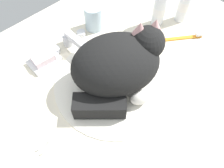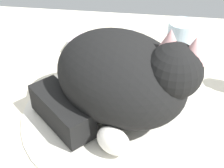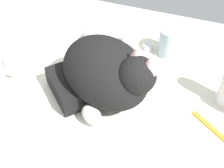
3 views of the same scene
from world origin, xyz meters
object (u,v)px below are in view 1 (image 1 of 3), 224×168
Objects in this scene: faucet at (71,40)px; coffee_mug at (20,163)px; cat at (119,64)px; soap_bar at (43,57)px; toothpaste_bottle at (160,8)px; mouthwash_bottle at (185,2)px; toothbrush at (183,37)px; rinse_cup at (94,18)px.

coffee_mug is at bearing -144.01° from faucet.
faucet is 0.44× the size of cat.
cat reaches higher than soap_bar.
soap_bar is 0.45× the size of toothpaste_bottle.
mouthwash_bottle is at bearing 5.07° from coffee_mug.
toothbrush is at bearing -0.48° from coffee_mug.
faucet is 1.60× the size of rinse_cup.
toothpaste_bottle is at bearing 92.88° from toothbrush.
cat is 2.01× the size of mouthwash_bottle.
cat is at bearing -163.03° from toothpaste_bottle.
coffee_mug is 59.34cm from toothpaste_bottle.
cat is 24.58cm from rinse_cup.
faucet is 21.21cm from cat.
faucet is at bearing -2.61° from soap_bar.
faucet is 0.97× the size of toothpaste_bottle.
soap_bar is 0.48× the size of toothbrush.
mouthwash_bottle reaches higher than faucet.
faucet is 10.15cm from soap_bar.
toothbrush is at bearing -4.98° from cat.
faucet is at bearing -172.50° from rinse_cup.
rinse_cup is at bearing 29.66° from coffee_mug.
soap_bar is at bearing 177.39° from faucet.
faucet is 0.88× the size of mouthwash_bottle.
coffee_mug is at bearing -170.08° from toothpaste_bottle.
rinse_cup is (41.67, 23.73, -0.22)cm from coffee_mug.
mouthwash_bottle is (34.65, 3.93, -1.55)cm from cat.
cat is at bearing 175.02° from toothbrush.
toothpaste_bottle is (27.21, 8.30, -2.17)cm from cat.
coffee_mug is 66.17cm from mouthwash_bottle.
mouthwash_bottle is at bearing -20.44° from soap_bar.
rinse_cup is 21.24cm from soap_bar.
toothpaste_bottle is at bearing 149.56° from mouthwash_bottle.
coffee_mug is 0.88× the size of toothpaste_bottle.
coffee_mug is 0.93× the size of toothbrush.
toothbrush is (27.75, -2.42, -7.97)cm from cat.
rinse_cup is 30.21cm from mouthwash_bottle.
rinse_cup is at bearing 143.53° from mouthwash_bottle.
rinse_cup is 0.64× the size of toothbrush.
rinse_cup is (10.46, 21.81, -4.39)cm from cat.
coffee_mug is at bearing 179.52° from toothbrush.
cat is at bearing -88.49° from faucet.
soap_bar is (-21.14, -0.99, -1.84)cm from rinse_cup.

